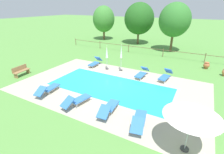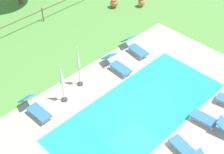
{
  "view_description": "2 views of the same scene",
  "coord_description": "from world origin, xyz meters",
  "px_view_note": "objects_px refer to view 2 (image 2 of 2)",
  "views": [
    {
      "loc": [
        5.71,
        -10.0,
        5.78
      ],
      "look_at": [
        -0.08,
        0.5,
        0.6
      ],
      "focal_mm": 26.65,
      "sensor_mm": 36.0,
      "label": 1
    },
    {
      "loc": [
        -8.73,
        -6.87,
        11.96
      ],
      "look_at": [
        0.05,
        1.91,
        1.02
      ],
      "focal_mm": 52.48,
      "sensor_mm": 36.0,
      "label": 2
    }
  ],
  "objects_px": {
    "sun_lounger_north_end": "(188,151)",
    "sun_lounger_south_far": "(135,47)",
    "terracotta_urn_near_fence": "(114,3)",
    "terracotta_urn_by_tree": "(141,2)",
    "patio_umbrella_closed_row_mid_west": "(78,61)",
    "sun_lounger_north_near_steps": "(117,65)",
    "patio_umbrella_closed_row_west": "(61,78)",
    "sun_lounger_south_near_corner": "(35,108)",
    "sun_lounger_north_mid": "(210,120)"
  },
  "relations": [
    {
      "from": "patio_umbrella_closed_row_west",
      "to": "patio_umbrella_closed_row_mid_west",
      "type": "bearing_deg",
      "value": 13.89
    },
    {
      "from": "terracotta_urn_near_fence",
      "to": "terracotta_urn_by_tree",
      "type": "distance_m",
      "value": 1.99
    },
    {
      "from": "sun_lounger_north_mid",
      "to": "sun_lounger_south_near_corner",
      "type": "distance_m",
      "value": 8.32
    },
    {
      "from": "terracotta_urn_near_fence",
      "to": "terracotta_urn_by_tree",
      "type": "bearing_deg",
      "value": -41.5
    },
    {
      "from": "sun_lounger_north_end",
      "to": "terracotta_urn_near_fence",
      "type": "bearing_deg",
      "value": 58.52
    },
    {
      "from": "sun_lounger_south_near_corner",
      "to": "terracotta_urn_near_fence",
      "type": "distance_m",
      "value": 11.09
    },
    {
      "from": "sun_lounger_south_near_corner",
      "to": "terracotta_urn_by_tree",
      "type": "xyz_separation_m",
      "value": [
        11.58,
        3.3,
        -0.01
      ]
    },
    {
      "from": "sun_lounger_north_near_steps",
      "to": "sun_lounger_south_near_corner",
      "type": "bearing_deg",
      "value": 174.98
    },
    {
      "from": "sun_lounger_north_end",
      "to": "sun_lounger_south_far",
      "type": "bearing_deg",
      "value": 59.0
    },
    {
      "from": "sun_lounger_north_end",
      "to": "terracotta_urn_near_fence",
      "type": "height_order",
      "value": "sun_lounger_north_end"
    },
    {
      "from": "patio_umbrella_closed_row_mid_west",
      "to": "terracotta_urn_by_tree",
      "type": "relative_size",
      "value": 3.66
    },
    {
      "from": "sun_lounger_north_mid",
      "to": "sun_lounger_north_near_steps",
      "type": "bearing_deg",
      "value": 91.17
    },
    {
      "from": "sun_lounger_north_mid",
      "to": "terracotta_urn_by_tree",
      "type": "xyz_separation_m",
      "value": [
        6.25,
        9.68,
        0.01
      ]
    },
    {
      "from": "sun_lounger_south_far",
      "to": "sun_lounger_north_mid",
      "type": "bearing_deg",
      "value": -105.99
    },
    {
      "from": "sun_lounger_north_near_steps",
      "to": "patio_umbrella_closed_row_west",
      "type": "distance_m",
      "value": 3.83
    },
    {
      "from": "sun_lounger_south_near_corner",
      "to": "terracotta_urn_near_fence",
      "type": "relative_size",
      "value": 2.97
    },
    {
      "from": "sun_lounger_south_near_corner",
      "to": "sun_lounger_south_far",
      "type": "height_order",
      "value": "sun_lounger_south_near_corner"
    },
    {
      "from": "patio_umbrella_closed_row_mid_west",
      "to": "terracotta_urn_near_fence",
      "type": "relative_size",
      "value": 3.78
    },
    {
      "from": "sun_lounger_north_end",
      "to": "patio_umbrella_closed_row_mid_west",
      "type": "distance_m",
      "value": 6.85
    },
    {
      "from": "sun_lounger_north_mid",
      "to": "patio_umbrella_closed_row_west",
      "type": "bearing_deg",
      "value": 121.47
    },
    {
      "from": "patio_umbrella_closed_row_west",
      "to": "terracotta_urn_near_fence",
      "type": "relative_size",
      "value": 3.53
    },
    {
      "from": "patio_umbrella_closed_row_west",
      "to": "terracotta_urn_near_fence",
      "type": "bearing_deg",
      "value": 29.74
    },
    {
      "from": "terracotta_urn_near_fence",
      "to": "sun_lounger_north_end",
      "type": "bearing_deg",
      "value": -121.48
    },
    {
      "from": "sun_lounger_south_near_corner",
      "to": "patio_umbrella_closed_row_mid_west",
      "type": "xyz_separation_m",
      "value": [
        2.92,
        0.09,
        1.21
      ]
    },
    {
      "from": "sun_lounger_north_end",
      "to": "patio_umbrella_closed_row_mid_west",
      "type": "xyz_separation_m",
      "value": [
        -0.27,
        6.74,
        1.22
      ]
    },
    {
      "from": "patio_umbrella_closed_row_mid_west",
      "to": "terracotta_urn_near_fence",
      "type": "distance_m",
      "value": 8.57
    },
    {
      "from": "sun_lounger_north_near_steps",
      "to": "sun_lounger_north_mid",
      "type": "height_order",
      "value": "sun_lounger_north_near_steps"
    },
    {
      "from": "sun_lounger_south_far",
      "to": "terracotta_urn_near_fence",
      "type": "distance_m",
      "value": 5.53
    },
    {
      "from": "sun_lounger_north_mid",
      "to": "terracotta_urn_near_fence",
      "type": "bearing_deg",
      "value": 66.63
    },
    {
      "from": "sun_lounger_north_near_steps",
      "to": "patio_umbrella_closed_row_mid_west",
      "type": "height_order",
      "value": "patio_umbrella_closed_row_mid_west"
    },
    {
      "from": "sun_lounger_north_near_steps",
      "to": "patio_umbrella_closed_row_mid_west",
      "type": "distance_m",
      "value": 2.65
    },
    {
      "from": "sun_lounger_north_mid",
      "to": "terracotta_urn_near_fence",
      "type": "xyz_separation_m",
      "value": [
        4.75,
        11.01,
        0.0
      ]
    },
    {
      "from": "patio_umbrella_closed_row_mid_west",
      "to": "terracotta_urn_near_fence",
      "type": "height_order",
      "value": "patio_umbrella_closed_row_mid_west"
    },
    {
      "from": "patio_umbrella_closed_row_mid_west",
      "to": "terracotta_urn_by_tree",
      "type": "xyz_separation_m",
      "value": [
        8.66,
        3.21,
        -1.21
      ]
    },
    {
      "from": "sun_lounger_north_near_steps",
      "to": "terracotta_urn_near_fence",
      "type": "bearing_deg",
      "value": 46.14
    },
    {
      "from": "sun_lounger_south_near_corner",
      "to": "sun_lounger_south_far",
      "type": "distance_m",
      "value": 7.14
    },
    {
      "from": "sun_lounger_south_far",
      "to": "patio_umbrella_closed_row_mid_west",
      "type": "height_order",
      "value": "patio_umbrella_closed_row_mid_west"
    },
    {
      "from": "patio_umbrella_closed_row_west",
      "to": "terracotta_urn_by_tree",
      "type": "distance_m",
      "value": 10.68
    },
    {
      "from": "sun_lounger_north_near_steps",
      "to": "terracotta_urn_near_fence",
      "type": "relative_size",
      "value": 3.05
    },
    {
      "from": "sun_lounger_south_near_corner",
      "to": "patio_umbrella_closed_row_west",
      "type": "relative_size",
      "value": 0.84
    },
    {
      "from": "sun_lounger_south_far",
      "to": "sun_lounger_north_near_steps",
      "type": "bearing_deg",
      "value": -168.51
    },
    {
      "from": "sun_lounger_south_far",
      "to": "patio_umbrella_closed_row_mid_west",
      "type": "xyz_separation_m",
      "value": [
        -4.22,
        0.15,
        1.21
      ]
    },
    {
      "from": "sun_lounger_south_far",
      "to": "patio_umbrella_closed_row_west",
      "type": "xyz_separation_m",
      "value": [
        -5.57,
        -0.18,
        1.16
      ]
    },
    {
      "from": "patio_umbrella_closed_row_west",
      "to": "sun_lounger_south_near_corner",
      "type": "bearing_deg",
      "value": 171.09
    },
    {
      "from": "terracotta_urn_near_fence",
      "to": "sun_lounger_south_near_corner",
      "type": "bearing_deg",
      "value": -155.39
    },
    {
      "from": "sun_lounger_north_end",
      "to": "sun_lounger_north_mid",
      "type": "bearing_deg",
      "value": 7.01
    },
    {
      "from": "patio_umbrella_closed_row_west",
      "to": "patio_umbrella_closed_row_mid_west",
      "type": "relative_size",
      "value": 0.93
    },
    {
      "from": "patio_umbrella_closed_row_mid_west",
      "to": "patio_umbrella_closed_row_west",
      "type": "bearing_deg",
      "value": -166.11
    },
    {
      "from": "sun_lounger_north_mid",
      "to": "sun_lounger_north_end",
      "type": "relative_size",
      "value": 1.0
    },
    {
      "from": "sun_lounger_south_far",
      "to": "patio_umbrella_closed_row_west",
      "type": "height_order",
      "value": "patio_umbrella_closed_row_west"
    }
  ]
}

